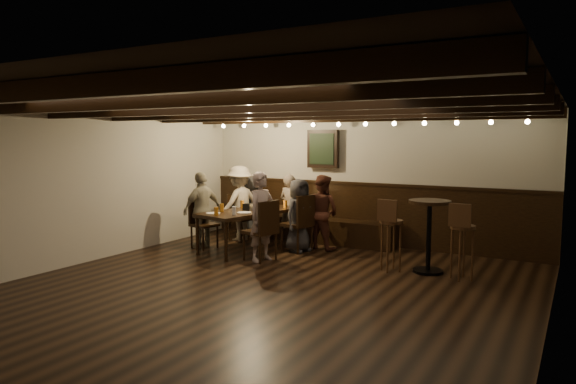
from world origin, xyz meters
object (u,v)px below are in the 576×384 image
Objects in this scene: chair_left_near at (241,226)px; person_left_far at (202,210)px; chair_right_far at (261,242)px; person_left_near at (240,203)px; person_right_near at (299,215)px; high_top_table at (429,225)px; person_bench_left at (251,206)px; person_bench_right at (322,212)px; chair_left_far at (204,233)px; bar_stool_right at (462,251)px; dining_table at (250,213)px; bar_stool_left at (391,244)px; person_bench_centre at (290,208)px; chair_right_near at (298,234)px; person_right_far at (262,217)px.

person_left_far is at bearing -1.99° from chair_left_near.
chair_right_far is 1.77m from person_left_near.
person_right_near is 1.19× the size of high_top_table.
person_left_near reaches higher than person_bench_left.
person_bench_left is at bearing -161.57° from person_left_near.
chair_left_near is at bearing 15.54° from person_bench_right.
chair_left_near is 0.44m from person_left_near.
bar_stool_right reaches higher than chair_left_far.
dining_table is 1.85× the size of bar_stool_left.
person_left_near is at bearing 58.53° from chair_right_far.
high_top_table is at bearing -84.78° from person_right_near.
person_bench_centre is 0.96m from person_left_near.
person_left_near is at bearing -177.99° from chair_left_far.
dining_table is 0.87m from person_right_near.
person_right_near is (0.03, -0.01, 0.33)m from chair_right_near.
person_left_near is at bearing 38.66° from person_bench_centre.
bar_stool_left is (2.02, 0.39, 0.10)m from chair_right_far.
person_right_near reaches higher than bar_stool_left.
person_right_near is 2.32m from high_top_table.
person_bench_right reaches higher than person_right_near.
person_right_near is (1.44, -0.31, 0.36)m from chair_left_near.
bar_stool_left reaches higher than chair_right_far.
high_top_table is (3.95, 0.29, 0.02)m from person_left_far.
person_bench_centre is at bearing 154.41° from chair_left_far.
chair_right_far is at bearing 179.98° from chair_right_near.
person_right_far reaches higher than person_bench_centre.
chair_right_near is 0.92× the size of bar_stool_left.
chair_left_near is at bearing 147.95° from dining_table.
bar_stool_left is at bearing 88.38° from person_left_near.
person_left_near is at bearing 171.16° from high_top_table.
dining_table is 2.27× the size of chair_left_far.
chair_left_far is at bearing 97.66° from person_bench_left.
person_bench_left is at bearing 50.71° from person_right_far.
person_bench_centre is 1.68m from person_right_far.
chair_right_near is at bearing 122.02° from chair_left_far.
chair_left_far is at bearing 39.83° from person_bench_right.
person_bench_centre reaches higher than chair_left_near.
high_top_table is at bearing -84.85° from chair_right_near.
person_left_near is at bearing 59.04° from person_right_far.
person_bench_right is 1.81m from bar_stool_left.
person_bench_right reaches higher than person_bench_centre.
person_bench_centre is at bearing 160.74° from high_top_table.
person_right_far reaches higher than person_bench_left.
dining_table is 1.58× the size of person_right_near.
person_right_far is (0.64, -0.60, 0.07)m from dining_table.
dining_table is 1.27m from person_bench_right.
chair_left_near is 0.71× the size of person_right_near.
person_bench_centre is at bearing 166.38° from bar_stool_right.
person_bench_right is 1.04× the size of person_right_near.
person_bench_centre reaches higher than person_bench_left.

